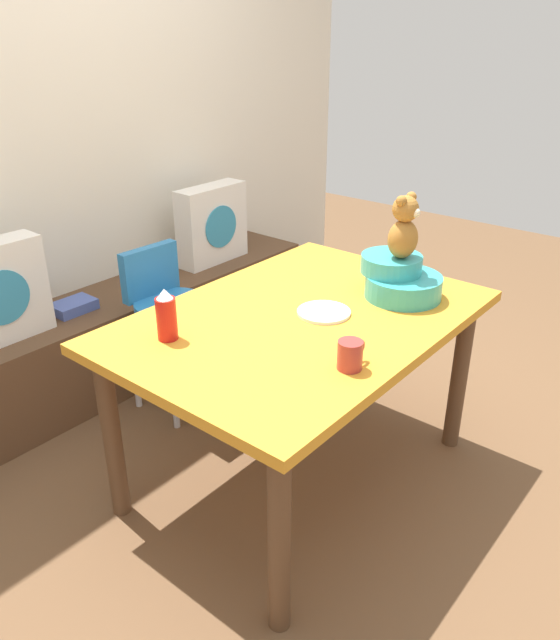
# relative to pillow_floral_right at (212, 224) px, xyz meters

# --- Properties ---
(ground_plane) EXTENTS (8.00, 8.00, 0.00)m
(ground_plane) POSITION_rel_pillow_floral_right_xyz_m (-0.74, -1.22, -0.68)
(ground_plane) COLOR brown
(back_wall) EXTENTS (4.40, 0.10, 2.60)m
(back_wall) POSITION_rel_pillow_floral_right_xyz_m (-0.74, 0.29, 0.62)
(back_wall) COLOR silver
(back_wall) RESTS_ON ground_plane
(window_bench) EXTENTS (2.60, 0.44, 0.46)m
(window_bench) POSITION_rel_pillow_floral_right_xyz_m (-0.74, 0.02, -0.45)
(window_bench) COLOR brown
(window_bench) RESTS_ON ground_plane
(pillow_floral_right) EXTENTS (0.44, 0.15, 0.44)m
(pillow_floral_right) POSITION_rel_pillow_floral_right_xyz_m (0.00, 0.00, 0.00)
(pillow_floral_right) COLOR white
(pillow_floral_right) RESTS_ON window_bench
(book_stack) EXTENTS (0.20, 0.14, 0.05)m
(book_stack) POSITION_rel_pillow_floral_right_xyz_m (-0.93, 0.02, -0.19)
(book_stack) COLOR #495CA8
(book_stack) RESTS_ON window_bench
(dining_table) EXTENTS (1.40, 0.98, 0.74)m
(dining_table) POSITION_rel_pillow_floral_right_xyz_m (-0.74, -1.22, -0.03)
(dining_table) COLOR orange
(dining_table) RESTS_ON ground_plane
(highchair) EXTENTS (0.34, 0.46, 0.79)m
(highchair) POSITION_rel_pillow_floral_right_xyz_m (-0.70, -0.42, -0.16)
(highchair) COLOR #2672B2
(highchair) RESTS_ON ground_plane
(infant_seat_teal) EXTENTS (0.30, 0.33, 0.16)m
(infant_seat_teal) POSITION_rel_pillow_floral_right_xyz_m (-0.35, -1.40, 0.13)
(infant_seat_teal) COLOR teal
(infant_seat_teal) RESTS_ON dining_table
(teddy_bear) EXTENTS (0.13, 0.12, 0.25)m
(teddy_bear) POSITION_rel_pillow_floral_right_xyz_m (-0.35, -1.40, 0.34)
(teddy_bear) COLOR #A0692A
(teddy_bear) RESTS_ON infant_seat_teal
(ketchup_bottle) EXTENTS (0.07, 0.07, 0.18)m
(ketchup_bottle) POSITION_rel_pillow_floral_right_xyz_m (-1.18, -0.98, 0.15)
(ketchup_bottle) COLOR red
(ketchup_bottle) RESTS_ON dining_table
(coffee_mug) EXTENTS (0.12, 0.08, 0.09)m
(coffee_mug) POSITION_rel_pillow_floral_right_xyz_m (-0.95, -1.57, 0.11)
(coffee_mug) COLOR #9E332D
(coffee_mug) RESTS_ON dining_table
(dinner_plate_near) EXTENTS (0.20, 0.20, 0.01)m
(dinner_plate_near) POSITION_rel_pillow_floral_right_xyz_m (-0.68, -1.28, 0.07)
(dinner_plate_near) COLOR white
(dinner_plate_near) RESTS_ON dining_table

